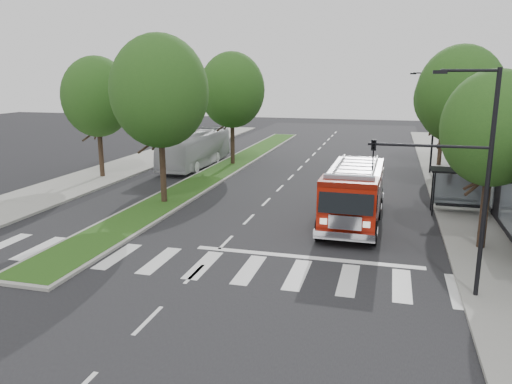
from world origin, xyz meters
TOP-DOWN VIEW (x-y plane):
  - ground at (0.00, 0.00)m, footprint 140.00×140.00m
  - sidewalk_right at (12.50, 10.00)m, footprint 5.00×80.00m
  - sidewalk_left at (-14.50, 10.00)m, footprint 5.00×80.00m
  - median at (-6.00, 18.00)m, footprint 3.00×50.00m
  - bus_shelter at (11.20, 8.15)m, footprint 3.20×1.60m
  - tree_right_near at (11.50, 2.00)m, footprint 4.40×4.40m
  - tree_right_mid at (11.50, 14.00)m, footprint 5.60×5.60m
  - tree_right_far at (11.50, 24.00)m, footprint 5.00×5.00m
  - tree_median_near at (-6.00, 6.00)m, footprint 5.80×5.80m
  - tree_median_far at (-6.00, 20.00)m, footprint 5.60×5.60m
  - tree_left_mid at (-14.00, 12.00)m, footprint 5.20×5.20m
  - streetlight_right_near at (9.61, -3.50)m, footprint 4.08×0.22m
  - streetlight_right_far at (10.35, 20.00)m, footprint 2.11×0.20m
  - fire_engine at (5.56, 5.00)m, footprint 2.97×9.30m
  - city_bus at (-8.92, 18.63)m, footprint 2.61×11.12m

SIDE VIEW (x-z plane):
  - ground at x=0.00m, z-range 0.00..0.00m
  - sidewalk_right at x=12.50m, z-range 0.00..0.15m
  - sidewalk_left at x=-14.50m, z-range 0.00..0.15m
  - median at x=-6.00m, z-range 0.00..0.16m
  - fire_engine at x=5.56m, z-range -0.07..3.14m
  - city_bus at x=-8.92m, z-range 0.00..3.10m
  - bus_shelter at x=11.20m, z-range 0.73..3.34m
  - streetlight_right_far at x=10.35m, z-range 0.48..8.48m
  - streetlight_right_near at x=9.61m, z-range 0.67..8.67m
  - tree_right_near at x=11.50m, z-range 1.48..9.53m
  - tree_right_far at x=11.50m, z-range 1.47..10.20m
  - tree_left_mid at x=-14.00m, z-range 1.58..10.74m
  - tree_right_mid at x=11.50m, z-range 1.63..11.35m
  - tree_median_far at x=-6.00m, z-range 1.63..11.35m
  - tree_median_near at x=-6.00m, z-range 1.73..11.89m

